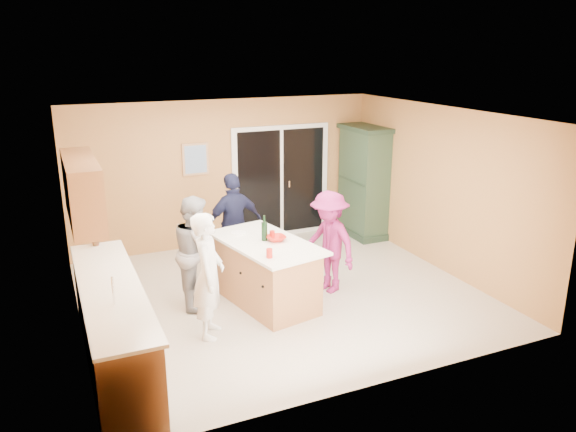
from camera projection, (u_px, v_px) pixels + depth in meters
name	position (u px, v px, depth m)	size (l,w,h in m)	color
floor	(281.00, 294.00, 8.18)	(5.50, 5.50, 0.00)	beige
ceiling	(281.00, 115.00, 7.42)	(5.50, 5.00, 0.10)	white
wall_back	(226.00, 173.00, 9.99)	(5.50, 0.10, 2.60)	tan
wall_front	(379.00, 272.00, 5.61)	(5.50, 0.10, 2.60)	tan
wall_left	(71.00, 234.00, 6.74)	(0.10, 5.00, 2.60)	tan
wall_right	(441.00, 189.00, 8.86)	(0.10, 5.00, 2.60)	tan
left_cabinet_run	(114.00, 331.00, 6.18)	(0.65, 3.05, 1.24)	#A66C40
upper_cabinets	(82.00, 190.00, 6.46)	(0.35, 1.60, 0.75)	#A66C40
sliding_door	(281.00, 182.00, 10.43)	(1.90, 0.07, 2.10)	silver
framed_picture	(196.00, 159.00, 9.67)	(0.46, 0.04, 0.56)	tan
kitchen_island	(266.00, 274.00, 7.79)	(1.28, 1.90, 0.92)	#A66C40
green_hutch	(364.00, 183.00, 10.51)	(0.60, 1.13, 2.08)	#1F3324
woman_white	(209.00, 276.00, 6.82)	(0.58, 0.38, 1.59)	white
woman_grey	(196.00, 251.00, 7.66)	(0.76, 0.59, 1.56)	#969598
woman_navy	(234.00, 224.00, 8.72)	(0.95, 0.40, 1.63)	#1B1F3C
woman_magenta	(329.00, 242.00, 8.12)	(0.97, 0.56, 1.51)	#8D1E61
serving_bowl	(276.00, 238.00, 7.67)	(0.27, 0.27, 0.07)	red
tulip_vase	(94.00, 230.00, 7.36)	(0.23, 0.15, 0.43)	#B61228
tumbler_near	(269.00, 253.00, 7.04)	(0.08, 0.08, 0.12)	red
tumbler_far	(272.00, 235.00, 7.76)	(0.07, 0.07, 0.11)	red
wine_bottle	(264.00, 231.00, 7.65)	(0.08, 0.08, 0.36)	black
white_plate	(239.00, 233.00, 7.97)	(0.22, 0.22, 0.02)	white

